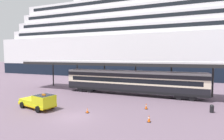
# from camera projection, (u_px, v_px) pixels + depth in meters

# --- Properties ---
(ground_plane) EXTENTS (400.00, 400.00, 0.00)m
(ground_plane) POSITION_uv_depth(u_px,v_px,m) (73.00, 117.00, 19.02)
(ground_plane) COLOR slate
(cruise_ship) EXTENTS (124.25, 22.80, 33.20)m
(cruise_ship) POSITION_uv_depth(u_px,v_px,m) (168.00, 41.00, 58.24)
(cruise_ship) COLOR black
(cruise_ship) RESTS_ON ground
(platform_canopy) EXTENTS (44.52, 5.60, 5.77)m
(platform_canopy) POSITION_uv_depth(u_px,v_px,m) (132.00, 63.00, 30.37)
(platform_canopy) COLOR silver
(platform_canopy) RESTS_ON ground
(train_carriage) EXTENTS (23.79, 2.81, 4.11)m
(train_carriage) POSITION_uv_depth(u_px,v_px,m) (131.00, 81.00, 30.20)
(train_carriage) COLOR black
(train_carriage) RESTS_ON ground
(service_truck) EXTENTS (5.51, 3.06, 2.02)m
(service_truck) POSITION_uv_depth(u_px,v_px,m) (40.00, 101.00, 21.94)
(service_truck) COLOR yellow
(service_truck) RESTS_ON ground
(traffic_cone_near) EXTENTS (0.36, 0.36, 0.77)m
(traffic_cone_near) POSITION_uv_depth(u_px,v_px,m) (146.00, 106.00, 21.92)
(traffic_cone_near) COLOR black
(traffic_cone_near) RESTS_ON ground
(traffic_cone_mid) EXTENTS (0.36, 0.36, 0.59)m
(traffic_cone_mid) POSITION_uv_depth(u_px,v_px,m) (87.00, 110.00, 20.44)
(traffic_cone_mid) COLOR black
(traffic_cone_mid) RESTS_ON ground
(traffic_cone_far) EXTENTS (0.36, 0.36, 0.76)m
(traffic_cone_far) POSITION_uv_depth(u_px,v_px,m) (149.00, 118.00, 17.57)
(traffic_cone_far) COLOR black
(traffic_cone_far) RESTS_ON ground
(quay_bollard) EXTENTS (0.48, 0.48, 0.96)m
(quay_bollard) POSITION_uv_depth(u_px,v_px,m) (212.00, 108.00, 20.56)
(quay_bollard) COLOR black
(quay_bollard) RESTS_ON ground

